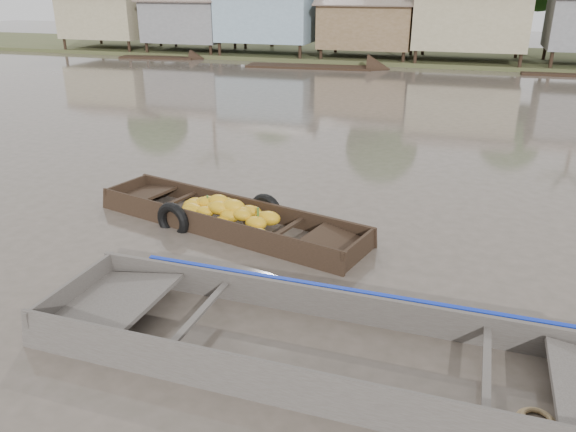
% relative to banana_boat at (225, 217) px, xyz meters
% --- Properties ---
extents(ground, '(120.00, 120.00, 0.00)m').
position_rel_banana_boat_xyz_m(ground, '(1.55, -1.48, -0.18)').
color(ground, '#4E463C').
rests_on(ground, ground).
extents(riverbank, '(120.00, 12.47, 10.22)m').
position_rel_banana_boat_xyz_m(riverbank, '(4.58, 30.38, 2.89)').
color(riverbank, '#384723').
rests_on(riverbank, ground).
extents(banana_boat, '(6.20, 2.90, 0.85)m').
position_rel_banana_boat_xyz_m(banana_boat, '(0.00, 0.00, 0.00)').
color(banana_boat, black).
rests_on(banana_boat, ground).
extents(viewer_boat, '(8.24, 2.27, 0.66)m').
position_rel_banana_boat_xyz_m(viewer_boat, '(3.21, -3.73, -0.11)').
color(viewer_boat, '#433D38').
rests_on(viewer_boat, ground).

